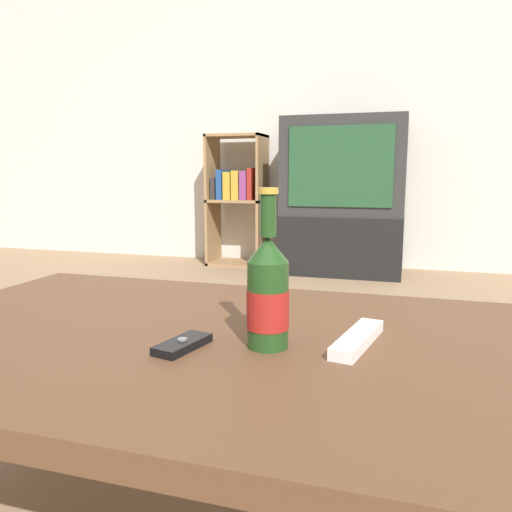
{
  "coord_description": "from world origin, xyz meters",
  "views": [
    {
      "loc": [
        0.36,
        -0.8,
        0.69
      ],
      "look_at": [
        0.04,
        0.26,
        0.51
      ],
      "focal_mm": 35.0,
      "sensor_mm": 36.0,
      "label": 1
    }
  ],
  "objects": [
    {
      "name": "back_wall",
      "position": [
        0.0,
        3.02,
        1.3
      ],
      "size": [
        8.0,
        0.05,
        2.6
      ],
      "color": "beige",
      "rests_on": "ground_plane"
    },
    {
      "name": "coffee_table",
      "position": [
        0.0,
        0.0,
        0.36
      ],
      "size": [
        1.2,
        0.77,
        0.41
      ],
      "color": "brown",
      "rests_on": "ground_plane"
    },
    {
      "name": "tv_stand",
      "position": [
        -0.07,
        2.71,
        0.2
      ],
      "size": [
        0.83,
        0.47,
        0.41
      ],
      "color": "black",
      "rests_on": "ground_plane"
    },
    {
      "name": "television",
      "position": [
        -0.07,
        2.71,
        0.74
      ],
      "size": [
        0.83,
        0.45,
        0.67
      ],
      "color": "#2D2D2D",
      "rests_on": "tv_stand"
    },
    {
      "name": "bookshelf",
      "position": [
        -0.89,
        2.81,
        0.54
      ],
      "size": [
        0.42,
        0.3,
        0.98
      ],
      "color": "#99754C",
      "rests_on": "ground_plane"
    },
    {
      "name": "beer_bottle",
      "position": [
        0.15,
        -0.04,
        0.5
      ],
      "size": [
        0.07,
        0.07,
        0.26
      ],
      "color": "#1E4219",
      "rests_on": "coffee_table"
    },
    {
      "name": "cell_phone",
      "position": [
        0.02,
        -0.09,
        0.42
      ],
      "size": [
        0.07,
        0.12,
        0.02
      ],
      "rotation": [
        0.0,
        0.0,
        -0.23
      ],
      "color": "black",
      "rests_on": "coffee_table"
    },
    {
      "name": "remote_control",
      "position": [
        0.29,
        0.01,
        0.42
      ],
      "size": [
        0.07,
        0.19,
        0.02
      ],
      "rotation": [
        0.0,
        0.0,
        -0.19
      ],
      "color": "white",
      "rests_on": "coffee_table"
    }
  ]
}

